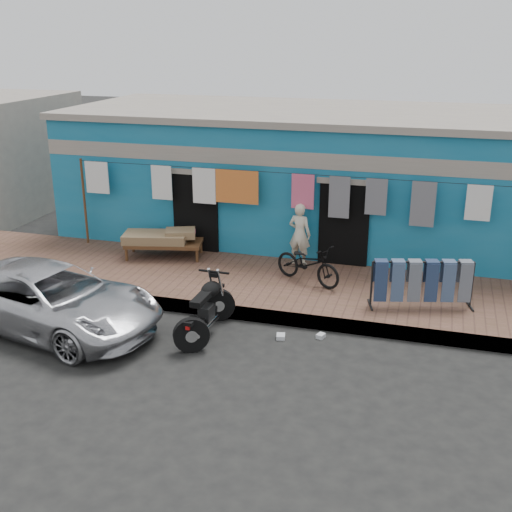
{
  "coord_description": "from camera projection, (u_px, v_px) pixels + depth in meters",
  "views": [
    {
      "loc": [
        3.23,
        -9.1,
        5.24
      ],
      "look_at": [
        0.0,
        2.0,
        1.15
      ],
      "focal_mm": 45.0,
      "sensor_mm": 36.0,
      "label": 1
    }
  ],
  "objects": [
    {
      "name": "seated_person",
      "position": [
        300.0,
        234.0,
        14.22
      ],
      "size": [
        0.56,
        0.43,
        1.41
      ],
      "primitive_type": "imported",
      "rotation": [
        0.0,
        0.0,
        2.94
      ],
      "color": "beige",
      "rests_on": "sidewalk"
    },
    {
      "name": "curb",
      "position": [
        249.0,
        314.0,
        12.19
      ],
      "size": [
        28.0,
        0.1,
        0.25
      ],
      "primitive_type": "cube",
      "color": "gray",
      "rests_on": "ground"
    },
    {
      "name": "jeans_rack",
      "position": [
        422.0,
        283.0,
        12.09
      ],
      "size": [
        2.19,
        1.39,
        0.96
      ],
      "primitive_type": null,
      "rotation": [
        0.0,
        0.0,
        0.26
      ],
      "color": "black",
      "rests_on": "sidewalk"
    },
    {
      "name": "ground",
      "position": [
        223.0,
        358.0,
        10.83
      ],
      "size": [
        80.0,
        80.0,
        0.0
      ],
      "primitive_type": "plane",
      "color": "black",
      "rests_on": "ground"
    },
    {
      "name": "building",
      "position": [
        310.0,
        175.0,
        16.6
      ],
      "size": [
        12.2,
        5.2,
        3.36
      ],
      "color": "#126690",
      "rests_on": "ground"
    },
    {
      "name": "car",
      "position": [
        51.0,
        298.0,
        11.7
      ],
      "size": [
        4.65,
        2.78,
        1.23
      ],
      "primitive_type": "imported",
      "rotation": [
        0.0,
        0.0,
        1.38
      ],
      "color": "silver",
      "rests_on": "ground"
    },
    {
      "name": "motorcycle",
      "position": [
        205.0,
        308.0,
        11.47
      ],
      "size": [
        0.65,
        1.69,
        1.08
      ],
      "primitive_type": null,
      "rotation": [
        0.0,
        0.0,
        -0.02
      ],
      "color": "black",
      "rests_on": "ground"
    },
    {
      "name": "sidewalk",
      "position": [
        269.0,
        287.0,
        13.51
      ],
      "size": [
        28.0,
        3.0,
        0.25
      ],
      "primitive_type": "cube",
      "color": "brown",
      "rests_on": "ground"
    },
    {
      "name": "litter_a",
      "position": [
        200.0,
        320.0,
        12.13
      ],
      "size": [
        0.25,
        0.24,
        0.09
      ],
      "primitive_type": "cube",
      "rotation": [
        0.0,
        0.0,
        0.69
      ],
      "color": "silver",
      "rests_on": "ground"
    },
    {
      "name": "litter_b",
      "position": [
        321.0,
        336.0,
        11.52
      ],
      "size": [
        0.16,
        0.19,
        0.08
      ],
      "primitive_type": "cube",
      "rotation": [
        0.0,
        0.0,
        1.25
      ],
      "color": "silver",
      "rests_on": "ground"
    },
    {
      "name": "litter_c",
      "position": [
        281.0,
        336.0,
        11.51
      ],
      "size": [
        0.19,
        0.22,
        0.08
      ],
      "primitive_type": "cube",
      "rotation": [
        0.0,
        0.0,
        1.78
      ],
      "color": "silver",
      "rests_on": "ground"
    },
    {
      "name": "charpoy",
      "position": [
        164.0,
        244.0,
        14.82
      ],
      "size": [
        2.22,
        1.68,
        0.62
      ],
      "primitive_type": null,
      "rotation": [
        0.0,
        0.0,
        0.23
      ],
      "color": "brown",
      "rests_on": "sidewalk"
    },
    {
      "name": "clothesline",
      "position": [
        278.0,
        195.0,
        14.12
      ],
      "size": [
        10.06,
        0.06,
        2.1
      ],
      "color": "brown",
      "rests_on": "sidewalk"
    },
    {
      "name": "bicycle",
      "position": [
        308.0,
        259.0,
        13.24
      ],
      "size": [
        1.66,
        1.19,
        1.02
      ],
      "primitive_type": "imported",
      "rotation": [
        0.0,
        0.0,
        1.12
      ],
      "color": "black",
      "rests_on": "sidewalk"
    }
  ]
}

